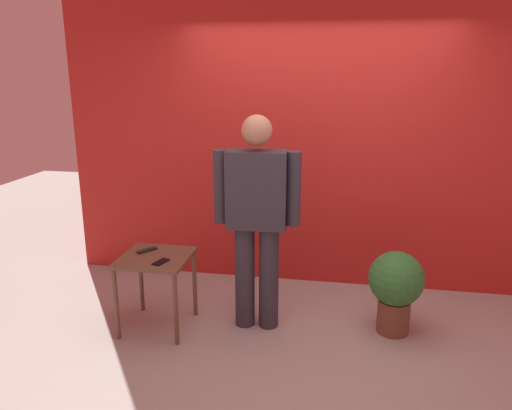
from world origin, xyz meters
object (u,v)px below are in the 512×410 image
Objects in this scene: standing_person at (257,213)px; potted_plant at (396,286)px; side_table at (156,267)px; cell_phone at (161,262)px; tv_remote at (147,250)px.

potted_plant is (1.11, 0.08, -0.57)m from standing_person.
standing_person is 2.80× the size of side_table.
standing_person is 0.84m from cell_phone.
tv_remote is 0.25× the size of potted_plant.
standing_person is 0.93m from side_table.
potted_plant reaches higher than side_table.
cell_phone is at bearing -168.34° from potted_plant.
potted_plant is (2.02, 0.16, -0.23)m from tv_remote.
cell_phone is 0.85× the size of tv_remote.
standing_person is 1.25m from potted_plant.
side_table is at bearing -168.10° from standing_person.
standing_person is at bearing -175.71° from potted_plant.
side_table is 4.34× the size of cell_phone.
standing_person reaches higher than cell_phone.
potted_plant is (1.82, 0.38, -0.22)m from cell_phone.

